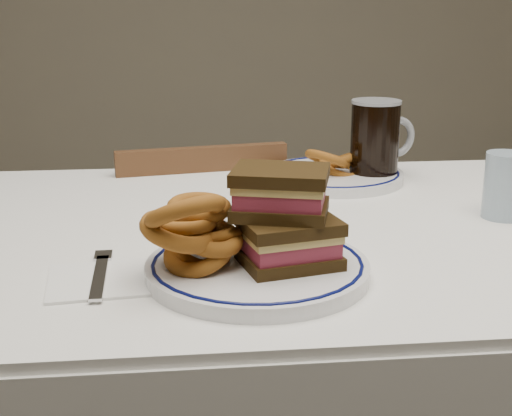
{
  "coord_description": "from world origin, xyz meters",
  "views": [
    {
      "loc": [
        -0.2,
        -1.1,
        1.11
      ],
      "look_at": [
        -0.11,
        -0.22,
        0.85
      ],
      "focal_mm": 50.0,
      "sensor_mm": 36.0,
      "label": 1
    }
  ],
  "objects": [
    {
      "name": "water_glass",
      "position": [
        0.33,
        0.0,
        0.81
      ],
      "size": [
        0.07,
        0.07,
        0.11
      ],
      "primitive_type": "cylinder",
      "color": "#92A8BC",
      "rests_on": "dining_table"
    },
    {
      "name": "onion_rings_main",
      "position": [
        -0.19,
        -0.23,
        0.82
      ],
      "size": [
        0.14,
        0.14,
        0.15
      ],
      "color": "#69380E",
      "rests_on": "main_plate"
    },
    {
      "name": "beer_mug",
      "position": [
        0.18,
        0.27,
        0.83
      ],
      "size": [
        0.14,
        0.1,
        0.16
      ],
      "color": "black",
      "rests_on": "dining_table"
    },
    {
      "name": "onion_rings_far",
      "position": [
        0.1,
        0.28,
        0.79
      ],
      "size": [
        0.13,
        0.11,
        0.09
      ],
      "color": "#69380E",
      "rests_on": "far_plate"
    },
    {
      "name": "chair_far",
      "position": [
        -0.18,
        0.49,
        0.44
      ],
      "size": [
        0.43,
        0.43,
        0.8
      ],
      "color": "#4C2918",
      "rests_on": "floor"
    },
    {
      "name": "far_plate",
      "position": [
        0.1,
        0.28,
        0.76
      ],
      "size": [
        0.28,
        0.28,
        0.02
      ],
      "color": "white",
      "rests_on": "dining_table"
    },
    {
      "name": "dining_table",
      "position": [
        0.0,
        0.0,
        0.64
      ],
      "size": [
        1.27,
        0.87,
        0.75
      ],
      "color": "silver",
      "rests_on": "floor"
    },
    {
      "name": "ketchup_ramekin",
      "position": [
        -0.17,
        -0.12,
        0.79
      ],
      "size": [
        0.05,
        0.05,
        0.03
      ],
      "color": "silver",
      "rests_on": "main_plate"
    },
    {
      "name": "reuben_sandwich",
      "position": [
        -0.07,
        -0.22,
        0.83
      ],
      "size": [
        0.15,
        0.14,
        0.13
      ],
      "color": "black",
      "rests_on": "main_plate"
    },
    {
      "name": "napkin_fork",
      "position": [
        -0.32,
        -0.21,
        0.75
      ],
      "size": [
        0.15,
        0.18,
        0.01
      ],
      "color": "white",
      "rests_on": "dining_table"
    },
    {
      "name": "main_plate",
      "position": [
        -0.11,
        -0.22,
        0.76
      ],
      "size": [
        0.3,
        0.3,
        0.02
      ],
      "color": "white",
      "rests_on": "dining_table"
    }
  ]
}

